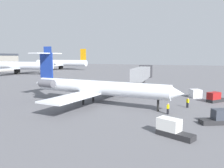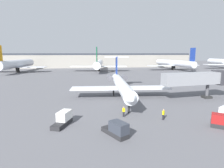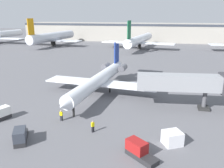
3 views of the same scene
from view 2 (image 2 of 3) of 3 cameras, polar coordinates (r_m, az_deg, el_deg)
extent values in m
cube|color=#5B5B60|center=(39.03, 2.94, -5.68)|extent=(400.00, 400.00, 0.10)
cylinder|color=silver|center=(42.11, 2.88, -0.26)|extent=(4.82, 26.09, 2.43)
cone|color=silver|center=(28.76, 6.16, -4.87)|extent=(2.50, 2.40, 2.31)
cone|color=silver|center=(55.77, 1.18, 2.13)|extent=(2.30, 2.78, 2.07)
cube|color=silver|center=(44.37, 10.59, -1.11)|extent=(11.14, 5.38, 0.24)
cube|color=silver|center=(42.97, -5.42, -1.34)|extent=(11.14, 5.38, 0.24)
cylinder|color=#595960|center=(52.12, 3.89, 2.04)|extent=(1.79, 3.32, 1.50)
cylinder|color=#595960|center=(51.71, -0.77, 2.00)|extent=(1.79, 3.32, 1.50)
cube|color=navy|center=(53.54, 1.38, 5.80)|extent=(0.53, 3.21, 4.97)
cube|color=silver|center=(53.44, 1.39, 8.35)|extent=(6.99, 3.02, 0.20)
cylinder|color=black|center=(31.98, 5.21, -7.34)|extent=(0.36, 0.36, 1.82)
cylinder|color=black|center=(44.67, 4.59, -2.50)|extent=(0.36, 0.36, 1.82)
cylinder|color=black|center=(44.31, 0.49, -2.57)|extent=(0.36, 0.36, 1.82)
cube|color=gray|center=(44.49, 24.04, 1.54)|extent=(15.29, 4.32, 2.60)
cube|color=#333338|center=(49.37, 30.43, 1.76)|extent=(2.75, 3.46, 3.20)
cylinder|color=#4C4C51|center=(47.43, 27.31, -1.89)|extent=(0.70, 0.70, 3.35)
cube|color=#262626|center=(47.71, 27.18, -3.57)|extent=(1.80, 1.80, 0.50)
cube|color=black|center=(29.93, 15.54, -9.82)|extent=(0.39, 0.40, 0.85)
cube|color=yellow|center=(29.71, 15.61, -8.49)|extent=(0.46, 0.47, 0.60)
sphere|color=tan|center=(29.58, 15.64, -7.72)|extent=(0.24, 0.24, 0.24)
cube|color=black|center=(30.25, 3.62, -9.28)|extent=(0.36, 0.30, 0.85)
cube|color=yellow|center=(30.02, 3.63, -7.97)|extent=(0.45, 0.34, 0.60)
sphere|color=tan|center=(29.90, 3.64, -7.20)|extent=(0.24, 0.24, 0.24)
cube|color=#262628|center=(23.97, 0.80, -14.74)|extent=(3.12, 4.19, 0.60)
cube|color=#333842|center=(23.02, 2.07, -13.22)|extent=(2.37, 2.78, 1.30)
cube|color=#262628|center=(27.63, -15.19, -11.72)|extent=(2.82, 4.23, 0.60)
cube|color=white|center=(27.97, -14.49, -9.36)|extent=(2.21, 2.75, 1.30)
cube|color=maroon|center=(29.77, 30.65, -9.26)|extent=(2.75, 2.58, 1.30)
cube|color=#9E998E|center=(142.28, -6.10, 7.35)|extent=(145.69, 22.30, 10.25)
cube|color=#333842|center=(131.26, -5.85, 9.16)|extent=(145.69, 0.60, 1.20)
cylinder|color=silver|center=(112.67, -27.24, 5.56)|extent=(8.72, 36.30, 4.35)
cube|color=silver|center=(112.77, -27.17, 4.66)|extent=(30.78, 9.65, 0.30)
cube|color=black|center=(112.89, -27.11, 3.86)|extent=(1.20, 2.80, 2.40)
cylinder|color=silver|center=(106.58, -4.11, 6.26)|extent=(9.14, 38.16, 3.77)
cube|color=#0C5933|center=(89.44, -4.72, 9.10)|extent=(0.87, 4.00, 7.00)
cube|color=silver|center=(106.67, -4.10, 5.46)|extent=(32.46, 10.48, 0.30)
cube|color=black|center=(106.79, -4.09, 4.60)|extent=(1.20, 2.80, 2.40)
cylinder|color=silver|center=(121.58, 18.48, 6.16)|extent=(6.48, 39.32, 3.64)
cube|color=navy|center=(106.91, 23.63, 8.33)|extent=(0.59, 4.01, 7.00)
cube|color=silver|center=(121.66, 18.44, 5.49)|extent=(33.24, 8.38, 0.30)
cube|color=black|center=(121.76, 18.40, 4.74)|extent=(1.20, 2.80, 2.40)
camera|label=1|loc=(35.35, -58.62, 2.26)|focal=36.21mm
camera|label=3|loc=(21.72, 86.88, 15.06)|focal=36.86mm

